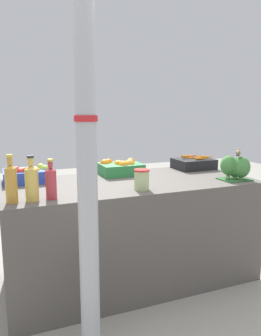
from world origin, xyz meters
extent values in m
plane|color=gray|center=(0.00, 0.00, 0.00)|extent=(10.00, 10.00, 0.00)
cube|color=#56514C|center=(0.00, 0.00, 0.39)|extent=(1.87, 0.85, 0.79)
cylinder|color=#B7BABF|center=(-0.51, -0.71, 1.17)|extent=(0.10, 0.10, 2.33)
cylinder|color=red|center=(-0.51, -0.71, 1.28)|extent=(0.11, 0.11, 0.03)
cube|color=#2847B7|center=(-0.73, 0.26, 0.83)|extent=(0.34, 0.27, 0.09)
sphere|color=red|center=(-0.74, 0.18, 0.88)|extent=(0.08, 0.08, 0.08)
sphere|color=red|center=(-0.81, 0.28, 0.88)|extent=(0.06, 0.06, 0.06)
sphere|color=red|center=(-0.78, 0.19, 0.87)|extent=(0.07, 0.07, 0.07)
sphere|color=red|center=(-0.83, 0.30, 0.88)|extent=(0.06, 0.06, 0.06)
sphere|color=#9EBC42|center=(-0.62, 0.31, 0.88)|extent=(0.07, 0.07, 0.07)
sphere|color=red|center=(-0.68, 0.21, 0.87)|extent=(0.07, 0.07, 0.07)
sphere|color=red|center=(-0.69, 0.21, 0.87)|extent=(0.06, 0.06, 0.06)
sphere|color=#9EBC42|center=(-0.83, 0.24, 0.87)|extent=(0.06, 0.06, 0.06)
sphere|color=#9EBC42|center=(-0.60, 0.24, 0.88)|extent=(0.06, 0.06, 0.06)
sphere|color=#9EBC42|center=(-0.76, 0.24, 0.87)|extent=(0.07, 0.07, 0.07)
sphere|color=gold|center=(-0.68, 0.20, 0.87)|extent=(0.08, 0.08, 0.08)
sphere|color=red|center=(-0.85, 0.24, 0.87)|extent=(0.07, 0.07, 0.07)
cube|color=#2D8442|center=(0.02, 0.26, 0.83)|extent=(0.34, 0.27, 0.09)
sphere|color=orange|center=(-0.10, 0.32, 0.87)|extent=(0.08, 0.08, 0.08)
sphere|color=orange|center=(0.14, 0.34, 0.87)|extent=(0.07, 0.07, 0.07)
sphere|color=orange|center=(0.02, 0.19, 0.87)|extent=(0.08, 0.08, 0.08)
sphere|color=orange|center=(0.12, 0.32, 0.87)|extent=(0.08, 0.08, 0.08)
sphere|color=orange|center=(-0.06, 0.35, 0.88)|extent=(0.07, 0.07, 0.07)
sphere|color=orange|center=(0.00, 0.29, 0.87)|extent=(0.07, 0.07, 0.07)
sphere|color=orange|center=(0.08, 0.21, 0.87)|extent=(0.09, 0.09, 0.09)
sphere|color=orange|center=(0.00, 0.24, 0.88)|extent=(0.07, 0.07, 0.07)
cube|color=black|center=(0.73, 0.26, 0.83)|extent=(0.34, 0.27, 0.09)
cone|color=orange|center=(0.82, 0.19, 0.90)|extent=(0.13, 0.05, 0.03)
cone|color=orange|center=(0.80, 0.24, 0.90)|extent=(0.15, 0.06, 0.02)
cone|color=orange|center=(0.78, 0.34, 0.90)|extent=(0.15, 0.06, 0.02)
cone|color=orange|center=(0.75, 0.29, 0.89)|extent=(0.15, 0.03, 0.02)
cone|color=orange|center=(0.78, 0.18, 0.89)|extent=(0.16, 0.05, 0.03)
cone|color=orange|center=(0.69, 0.31, 0.90)|extent=(0.14, 0.05, 0.03)
cube|color=#2D602D|center=(0.76, -0.26, 0.79)|extent=(0.22, 0.18, 0.01)
ellipsoid|color=#427F3D|center=(0.80, -0.28, 0.89)|extent=(0.13, 0.13, 0.16)
cylinder|color=#B2C693|center=(0.80, -0.28, 0.81)|extent=(0.03, 0.03, 0.02)
ellipsoid|color=#387033|center=(0.77, -0.25, 0.88)|extent=(0.13, 0.13, 0.15)
cylinder|color=#B2C693|center=(0.77, -0.25, 0.81)|extent=(0.03, 0.03, 0.02)
ellipsoid|color=#427F3D|center=(0.72, -0.23, 0.90)|extent=(0.12, 0.12, 0.15)
cylinder|color=#B2C693|center=(0.72, -0.23, 0.81)|extent=(0.03, 0.03, 0.02)
cylinder|color=gold|center=(-0.86, -0.29, 0.89)|extent=(0.07, 0.07, 0.20)
cone|color=gold|center=(-0.86, -0.29, 1.00)|extent=(0.07, 0.07, 0.02)
cylinder|color=gold|center=(-0.86, -0.29, 1.04)|extent=(0.03, 0.03, 0.04)
cylinder|color=gold|center=(-0.86, -0.29, 1.07)|extent=(0.04, 0.04, 0.01)
cylinder|color=gold|center=(-0.75, -0.29, 0.88)|extent=(0.08, 0.08, 0.19)
cone|color=gold|center=(-0.75, -0.29, 0.99)|extent=(0.08, 0.08, 0.02)
cylinder|color=gold|center=(-0.75, -0.29, 1.02)|extent=(0.04, 0.04, 0.04)
cylinder|color=#2D2D33|center=(-0.75, -0.29, 1.05)|extent=(0.04, 0.04, 0.01)
cylinder|color=#B2333D|center=(-0.63, -0.29, 0.88)|extent=(0.07, 0.07, 0.18)
cone|color=#B2333D|center=(-0.63, -0.29, 0.97)|extent=(0.07, 0.07, 0.02)
cylinder|color=#B2333D|center=(-0.63, -0.29, 1.00)|extent=(0.03, 0.03, 0.04)
cylinder|color=gold|center=(-0.63, -0.29, 1.03)|extent=(0.03, 0.03, 0.01)
cylinder|color=#B2C684|center=(-0.03, -0.28, 0.85)|extent=(0.10, 0.10, 0.13)
cylinder|color=red|center=(-0.03, -0.28, 0.92)|extent=(0.10, 0.10, 0.01)
cube|color=#4C3D2D|center=(0.78, -0.27, 0.98)|extent=(0.02, 0.02, 0.01)
ellipsoid|color=#7A664C|center=(0.78, -0.27, 1.00)|extent=(0.07, 0.08, 0.04)
sphere|color=#897556|center=(0.80, -0.23, 1.01)|extent=(0.03, 0.03, 0.03)
cone|color=#4C3D28|center=(0.80, -0.22, 1.01)|extent=(0.01, 0.02, 0.01)
cube|color=#7A664C|center=(0.75, -0.32, 1.00)|extent=(0.04, 0.04, 0.01)
camera|label=1|loc=(-0.90, -2.26, 1.33)|focal=35.00mm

